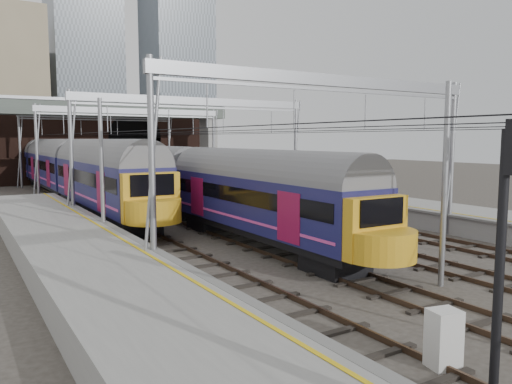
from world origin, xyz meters
TOP-DOWN VIEW (x-y plane):
  - ground at (0.00, 0.00)m, footprint 160.00×160.00m
  - platform_left at (-10.18, 2.50)m, footprint 4.32×55.00m
  - tracks at (0.00, 15.00)m, footprint 14.40×80.00m
  - overhead_line at (0.00, 21.49)m, footprint 16.80×80.00m
  - retaining_wall at (1.40, 51.93)m, footprint 28.00×2.75m
  - overbridge at (0.00, 46.00)m, footprint 28.00×3.00m
  - city_skyline at (2.73, 70.48)m, footprint 37.50×27.50m
  - train_main at (-2.00, 33.59)m, footprint 2.65×61.35m
  - train_second at (-6.00, 48.76)m, footprint 2.99×69.15m
  - signal_near_left at (-5.72, -3.78)m, footprint 0.39×0.49m
  - relay_cabinet at (-5.13, -2.12)m, footprint 0.76×0.67m
  - equip_cover_b at (1.15, 6.82)m, footprint 0.92×0.76m
  - equip_cover_c at (3.19, 7.23)m, footprint 0.90×0.64m

SIDE VIEW (x-z plane):
  - ground at x=0.00m, z-range 0.00..0.00m
  - tracks at x=0.00m, z-range -0.09..0.13m
  - equip_cover_b at x=1.15m, z-range 0.00..0.09m
  - equip_cover_c at x=3.19m, z-range 0.00..0.11m
  - platform_left at x=-10.18m, z-range -0.01..1.11m
  - relay_cabinet at x=-5.13m, z-range 0.00..1.32m
  - train_main at x=-2.00m, z-range 0.09..4.70m
  - train_second at x=-6.00m, z-range 0.06..5.15m
  - signal_near_left at x=-5.72m, z-range 0.66..6.09m
  - retaining_wall at x=1.40m, z-range -0.17..8.83m
  - overhead_line at x=0.00m, z-range 2.57..10.57m
  - overbridge at x=0.00m, z-range 2.64..11.89m
  - city_skyline at x=2.73m, z-range -12.91..47.09m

